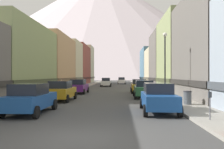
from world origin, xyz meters
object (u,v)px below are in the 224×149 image
parking_meter_near (210,101)px  car_left_1 (61,91)px  car_right_1 (144,89)px  potted_plant_1 (21,95)px  pedestrian_0 (61,86)px  car_left_2 (79,86)px  car_driving_0 (106,82)px  potted_plant_0 (38,92)px  trash_bin_right (187,98)px  car_right_2 (139,86)px  car_driving_1 (122,81)px  car_left_0 (31,98)px  streetlamp_right (165,56)px  car_right_0 (158,97)px

parking_meter_near → car_left_1: bearing=136.4°
car_left_1 → car_right_1: (7.60, 2.97, 0.00)m
potted_plant_1 → pedestrian_0: pedestrian_0 is taller
car_left_2 → car_driving_0: bearing=83.3°
car_left_1 → car_right_1: bearing=21.3°
car_left_2 → potted_plant_0: car_left_2 is taller
potted_plant_1 → trash_bin_right: bearing=-9.5°
car_right_2 → potted_plant_1: 15.06m
car_left_1 → car_driving_1: same height
car_left_0 → car_driving_1: 48.11m
trash_bin_right → pedestrian_0: bearing=134.9°
streetlamp_right → potted_plant_1: bearing=-175.1°
potted_plant_1 → streetlamp_right: 12.85m
car_left_1 → potted_plant_1: size_ratio=4.97×
car_left_0 → car_driving_0: same height
car_left_0 → streetlamp_right: size_ratio=0.75×
car_right_0 → car_driving_0: same height
car_right_1 → parking_meter_near: bearing=-80.8°
car_right_0 → parking_meter_near: car_right_0 is taller
car_right_2 → parking_meter_near: car_right_2 is taller
potted_plant_0 → streetlamp_right: 13.14m
car_left_2 → parking_meter_near: car_left_2 is taller
car_driving_1 → pedestrian_0: car_driving_1 is taller
parking_meter_near → potted_plant_1: size_ratio=1.50×
car_left_1 → potted_plant_0: car_left_1 is taller
car_left_1 → car_left_2: same height
car_left_1 → potted_plant_1: (-3.20, -1.05, -0.29)m
car_right_0 → parking_meter_near: 3.66m
parking_meter_near → trash_bin_right: 5.86m
car_left_2 → car_driving_1: (5.40, 32.60, 0.00)m
car_right_0 → potted_plant_0: bearing=140.5°
car_left_0 → car_left_1: same height
car_right_2 → streetlamp_right: streetlamp_right is taller
car_right_0 → pedestrian_0: bearing=123.2°
car_left_0 → potted_plant_1: bearing=118.8°
pedestrian_0 → parking_meter_near: bearing=-57.0°
potted_plant_0 → car_left_0: bearing=-71.9°
car_driving_1 → trash_bin_right: 44.46m
potted_plant_0 → potted_plant_1: (0.00, -3.95, 0.05)m
car_left_0 → parking_meter_near: bearing=-13.1°
parking_meter_near → car_right_1: bearing=99.2°
car_right_2 → car_left_2: bearing=-171.7°
car_driving_0 → pedestrian_0: (-4.65, -17.60, -0.05)m
trash_bin_right → parking_meter_near: bearing=-95.9°
car_right_1 → car_driving_0: 24.62m
car_right_2 → streetlamp_right: size_ratio=0.75×
car_left_1 → pedestrian_0: size_ratio=2.88×
car_left_2 → car_right_0: same height
car_right_2 → streetlamp_right: bearing=-80.7°
car_right_2 → potted_plant_0: size_ratio=5.22×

